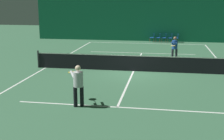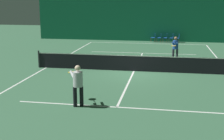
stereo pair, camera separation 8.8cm
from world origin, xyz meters
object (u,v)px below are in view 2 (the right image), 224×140
tennis_net (134,63)px  courtside_chair_0 (154,37)px  courtside_chair_4 (178,37)px  courtside_chair_3 (172,37)px  player_far (175,47)px  player_near (78,82)px  courtside_chair_1 (160,37)px  courtside_chair_2 (166,37)px

tennis_net → courtside_chair_0: tennis_net is taller
courtside_chair_4 → courtside_chair_3: bearing=-90.0°
player_far → courtside_chair_0: 9.66m
player_near → courtside_chair_1: (2.71, 19.68, -0.49)m
courtside_chair_2 → courtside_chair_3: size_ratio=1.00×
courtside_chair_0 → player_far: bearing=11.2°
courtside_chair_3 → tennis_net: bearing=-10.0°
player_near → courtside_chair_3: (3.88, 19.68, -0.49)m
courtside_chair_2 → player_far: bearing=4.3°
courtside_chair_0 → player_near: bearing=-6.2°
courtside_chair_0 → courtside_chair_2: size_ratio=1.00×
tennis_net → courtside_chair_0: size_ratio=14.29×
tennis_net → player_far: 4.46m
courtside_chair_4 → courtside_chair_2: bearing=-90.0°
tennis_net → courtside_chair_4: size_ratio=14.29×
tennis_net → courtside_chair_4: 13.48m
player_near → player_far: bearing=-51.8°
player_far → courtside_chair_2: 9.50m
courtside_chair_3 → player_far: bearing=0.7°
player_far → courtside_chair_2: bearing=-167.0°
player_far → courtside_chair_3: (-0.12, 9.47, -0.48)m
courtside_chair_3 → courtside_chair_0: bearing=-90.0°
player_near → courtside_chair_4: player_near is taller
courtside_chair_1 → courtside_chair_3: same height
player_far → courtside_chair_3: bearing=-170.6°
player_near → tennis_net: bearing=-43.9°
player_near → courtside_chair_1: size_ratio=1.99×
tennis_net → courtside_chair_3: size_ratio=14.29×
courtside_chair_0 → courtside_chair_1: same height
player_near → courtside_chair_4: size_ratio=1.99×
tennis_net → courtside_chair_3: bearing=80.0°
player_far → courtside_chair_0: (-1.88, 9.47, -0.48)m
tennis_net → courtside_chair_2: bearing=82.5°
courtside_chair_3 → courtside_chair_4: 0.59m
tennis_net → courtside_chair_1: (1.15, 13.16, -0.03)m
courtside_chair_1 → player_near: bearing=-7.8°
tennis_net → player_far: size_ratio=7.22×
courtside_chair_2 → courtside_chair_4: same height
courtside_chair_0 → courtside_chair_3: same height
courtside_chair_2 → courtside_chair_3: 0.59m
tennis_net → courtside_chair_3: (2.33, 13.16, -0.03)m
courtside_chair_1 → courtside_chair_0: bearing=-90.0°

